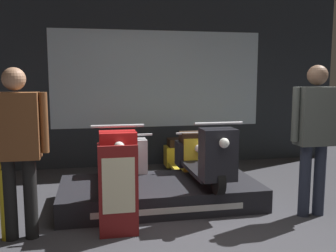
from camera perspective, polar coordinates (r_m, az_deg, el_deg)
shop_wall_back at (r=6.76m, az=-1.51°, el=7.56°), size 6.84×0.09×3.20m
display_platform at (r=4.79m, az=-1.23°, el=-10.18°), size 2.46×1.20×0.28m
scooter_display_left at (r=4.58m, az=-8.06°, el=-5.13°), size 0.55×1.59×0.82m
scooter_display_right at (r=4.77m, az=5.40°, el=-4.57°), size 0.55×1.59×0.82m
scooter_backrow_0 at (r=5.76m, az=-6.00°, el=-5.30°), size 0.55×1.59×0.82m
scooter_backrow_1 at (r=5.91m, az=2.63°, el=-4.94°), size 0.55×1.59×0.82m
person_left_browsing at (r=3.87m, az=-22.01°, el=-1.96°), size 0.59×0.24×1.69m
person_right_browsing at (r=4.53m, az=21.46°, el=-0.37°), size 0.57×0.23×1.72m
price_sign_board at (r=3.77m, az=-7.53°, el=-9.89°), size 0.39×0.04×0.93m
street_bollard at (r=4.05m, az=-23.54°, el=-10.41°), size 0.11×0.11×0.79m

